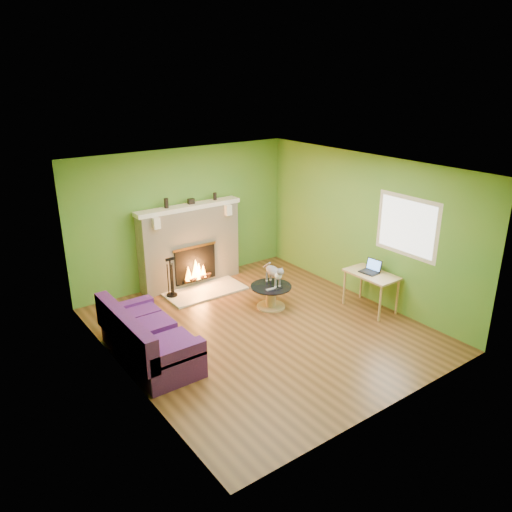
{
  "coord_description": "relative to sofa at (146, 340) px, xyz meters",
  "views": [
    {
      "loc": [
        -4.26,
        -5.69,
        3.91
      ],
      "look_at": [
        0.17,
        0.4,
        1.1
      ],
      "focal_mm": 35.0,
      "sensor_mm": 36.0,
      "label": 1
    }
  ],
  "objects": [
    {
      "name": "floor",
      "position": [
        1.86,
        -0.27,
        -0.31
      ],
      "size": [
        5.0,
        5.0,
        0.0
      ],
      "primitive_type": "plane",
      "color": "#563318",
      "rests_on": "ground"
    },
    {
      "name": "laptop",
      "position": [
        3.79,
        -0.73,
        0.47
      ],
      "size": [
        0.29,
        0.32,
        0.22
      ],
      "primitive_type": null,
      "rotation": [
        0.0,
        0.0,
        0.1
      ],
      "color": "black",
      "rests_on": "desk"
    },
    {
      "name": "remote_black",
      "position": [
        2.49,
        0.11,
        0.1
      ],
      "size": [
        0.16,
        0.06,
        0.02
      ],
      "primitive_type": "cube",
      "rotation": [
        0.0,
        0.0,
        0.1
      ],
      "color": "black",
      "rests_on": "coffee_table"
    },
    {
      "name": "desk",
      "position": [
        3.81,
        -0.78,
        0.27
      ],
      "size": [
        0.52,
        0.9,
        0.67
      ],
      "color": "tan",
      "rests_on": "floor"
    },
    {
      "name": "wall_left",
      "position": [
        -0.39,
        -0.27,
        0.99
      ],
      "size": [
        0.0,
        5.0,
        5.0
      ],
      "primitive_type": "plane",
      "rotation": [
        1.57,
        0.0,
        1.57
      ],
      "color": "#609230",
      "rests_on": "floor"
    },
    {
      "name": "wall_right",
      "position": [
        4.11,
        -0.27,
        0.99
      ],
      "size": [
        0.0,
        5.0,
        5.0
      ],
      "primitive_type": "plane",
      "rotation": [
        1.57,
        0.0,
        -1.57
      ],
      "color": "#609230",
      "rests_on": "floor"
    },
    {
      "name": "mantel_vase_left",
      "position": [
        1.43,
        2.05,
        1.36
      ],
      "size": [
        0.08,
        0.08,
        0.18
      ],
      "primitive_type": "cylinder",
      "color": "black",
      "rests_on": "mantel"
    },
    {
      "name": "mantel",
      "position": [
        1.86,
        2.02,
        1.23
      ],
      "size": [
        2.1,
        0.28,
        0.08
      ],
      "primitive_type": "cube",
      "color": "white",
      "rests_on": "fireplace"
    },
    {
      "name": "sofa",
      "position": [
        0.0,
        0.0,
        0.0
      ],
      "size": [
        0.86,
        1.81,
        0.81
      ],
      "color": "#441759",
      "rests_on": "floor"
    },
    {
      "name": "remote_silver",
      "position": [
        2.37,
        0.17,
        0.1
      ],
      "size": [
        0.17,
        0.06,
        0.02
      ],
      "primitive_type": "cube",
      "rotation": [
        0.0,
        0.0,
        -0.11
      ],
      "color": "gray",
      "rests_on": "coffee_table"
    },
    {
      "name": "window_pane",
      "position": [
        4.09,
        -1.17,
        1.24
      ],
      "size": [
        0.0,
        1.06,
        1.06
      ],
      "primitive_type": "plane",
      "rotation": [
        1.57,
        0.0,
        -1.57
      ],
      "color": "white",
      "rests_on": "wall_right"
    },
    {
      "name": "window_frame",
      "position": [
        4.1,
        -1.17,
        1.24
      ],
      "size": [
        0.0,
        1.2,
        1.2
      ],
      "primitive_type": "plane",
      "rotation": [
        1.57,
        0.0,
        -1.57
      ],
      "color": "silver",
      "rests_on": "wall_right"
    },
    {
      "name": "cat",
      "position": [
        2.55,
        0.34,
        0.28
      ],
      "size": [
        0.31,
        0.64,
        0.39
      ],
      "primitive_type": null,
      "rotation": [
        0.0,
        0.0,
        -0.14
      ],
      "color": "slate",
      "rests_on": "coffee_table"
    },
    {
      "name": "fireplace",
      "position": [
        1.86,
        2.04,
        0.46
      ],
      "size": [
        2.1,
        0.46,
        1.58
      ],
      "color": "beige",
      "rests_on": "floor"
    },
    {
      "name": "mantel_box",
      "position": [
        1.93,
        2.05,
        1.32
      ],
      "size": [
        0.12,
        0.08,
        0.1
      ],
      "primitive_type": "cube",
      "color": "black",
      "rests_on": "mantel"
    },
    {
      "name": "hearth",
      "position": [
        1.86,
        1.53,
        -0.3
      ],
      "size": [
        1.5,
        0.75,
        0.03
      ],
      "primitive_type": "cube",
      "color": "beige",
      "rests_on": "floor"
    },
    {
      "name": "coffee_table",
      "position": [
        2.47,
        0.29,
        -0.08
      ],
      "size": [
        0.71,
        0.71,
        0.4
      ],
      "color": "tan",
      "rests_on": "floor"
    },
    {
      "name": "wall_back",
      "position": [
        1.86,
        2.23,
        0.99
      ],
      "size": [
        5.0,
        0.0,
        5.0
      ],
      "primitive_type": "plane",
      "rotation": [
        1.57,
        0.0,
        0.0
      ],
      "color": "#609230",
      "rests_on": "floor"
    },
    {
      "name": "ceiling",
      "position": [
        1.86,
        -0.27,
        2.29
      ],
      "size": [
        5.0,
        5.0,
        0.0
      ],
      "primitive_type": "plane",
      "rotation": [
        3.14,
        0.0,
        0.0
      ],
      "color": "white",
      "rests_on": "wall_back"
    },
    {
      "name": "fire_tools",
      "position": [
        1.25,
        1.68,
        0.09
      ],
      "size": [
        0.2,
        0.2,
        0.74
      ],
      "primitive_type": null,
      "color": "black",
      "rests_on": "hearth"
    },
    {
      "name": "mantel_vase_right",
      "position": [
        2.45,
        2.05,
        1.34
      ],
      "size": [
        0.07,
        0.07,
        0.14
      ],
      "primitive_type": "cylinder",
      "color": "black",
      "rests_on": "mantel"
    },
    {
      "name": "wall_front",
      "position": [
        1.86,
        -2.77,
        0.99
      ],
      "size": [
        5.0,
        0.0,
        5.0
      ],
      "primitive_type": "plane",
      "rotation": [
        -1.57,
        0.0,
        0.0
      ],
      "color": "#609230",
      "rests_on": "floor"
    }
  ]
}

